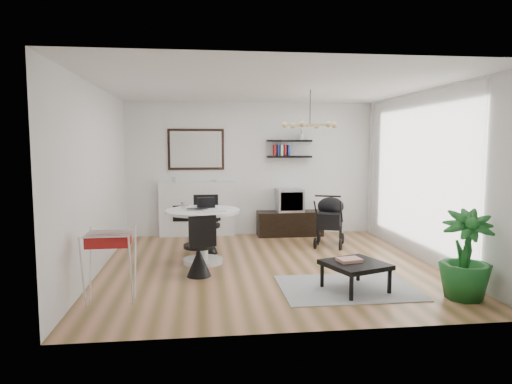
{
  "coord_description": "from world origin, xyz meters",
  "views": [
    {
      "loc": [
        -1.0,
        -6.76,
        1.85
      ],
      "look_at": [
        -0.14,
        0.4,
        1.1
      ],
      "focal_mm": 32.0,
      "sensor_mm": 36.0,
      "label": 1
    }
  ],
  "objects": [
    {
      "name": "floor",
      "position": [
        0.0,
        0.0,
        0.0
      ],
      "size": [
        5.0,
        5.0,
        0.0
      ],
      "primitive_type": "plane",
      "color": "brown",
      "rests_on": "ground"
    },
    {
      "name": "chair_far",
      "position": [
        -0.93,
        0.95,
        0.31
      ],
      "size": [
        0.47,
        0.47,
        0.98
      ],
      "rotation": [
        0.0,
        0.0,
        0.02
      ],
      "color": "black",
      "rests_on": "floor"
    },
    {
      "name": "newspaper",
      "position": [
        -0.82,
        0.12,
        0.85
      ],
      "size": [
        0.35,
        0.31,
        0.01
      ],
      "primitive_type": "cube",
      "rotation": [
        0.0,
        0.0,
        0.2
      ],
      "color": "silver",
      "rests_on": "dining_table"
    },
    {
      "name": "drinking_glass",
      "position": [
        -1.29,
        0.48,
        0.89
      ],
      "size": [
        0.06,
        0.06,
        0.1
      ],
      "primitive_type": "cylinder",
      "color": "white",
      "rests_on": "dining_table"
    },
    {
      "name": "chair_near",
      "position": [
        -1.04,
        -0.45,
        0.28
      ],
      "size": [
        0.46,
        0.47,
        0.89
      ],
      "rotation": [
        0.0,
        0.0,
        3.44
      ],
      "color": "black",
      "rests_on": "floor"
    },
    {
      "name": "drying_rack",
      "position": [
        -2.07,
        -1.39,
        0.44
      ],
      "size": [
        0.57,
        0.53,
        0.84
      ],
      "rotation": [
        0.0,
        0.0,
        0.02
      ],
      "color": "white",
      "rests_on": "floor"
    },
    {
      "name": "coffee_table",
      "position": [
        0.92,
        -1.32,
        0.33
      ],
      "size": [
        0.89,
        0.89,
        0.36
      ],
      "rotation": [
        0.0,
        0.0,
        0.35
      ],
      "color": "black",
      "rests_on": "rug"
    },
    {
      "name": "black_bag",
      "position": [
        -0.93,
        0.53,
        0.92
      ],
      "size": [
        0.29,
        0.2,
        0.16
      ],
      "primitive_type": "cube",
      "rotation": [
        0.0,
        0.0,
        0.16
      ],
      "color": "black",
      "rests_on": "dining_table"
    },
    {
      "name": "tv_console",
      "position": [
        0.78,
        2.26,
        0.25
      ],
      "size": [
        1.32,
        0.46,
        0.49
      ],
      "primitive_type": "cube",
      "color": "black",
      "rests_on": "floor"
    },
    {
      "name": "potted_plant",
      "position": [
        2.12,
        -1.76,
        0.54
      ],
      "size": [
        0.76,
        0.76,
        1.08
      ],
      "primitive_type": "imported",
      "rotation": [
        0.0,
        0.0,
        -0.33
      ],
      "color": "#1A5C20",
      "rests_on": "floor"
    },
    {
      "name": "laptop",
      "position": [
        -1.07,
        0.22,
        0.86
      ],
      "size": [
        0.35,
        0.24,
        0.03
      ],
      "primitive_type": "imported",
      "rotation": [
        0.0,
        0.0,
        0.09
      ],
      "color": "black",
      "rests_on": "dining_table"
    },
    {
      "name": "wall_left",
      "position": [
        -2.5,
        0.0,
        1.35
      ],
      "size": [
        0.0,
        5.0,
        5.0
      ],
      "primitive_type": "plane",
      "rotation": [
        1.57,
        0.0,
        1.57
      ],
      "color": "white",
      "rests_on": "floor"
    },
    {
      "name": "wall_back",
      "position": [
        0.0,
        2.5,
        1.35
      ],
      "size": [
        5.0,
        0.0,
        5.0
      ],
      "primitive_type": "plane",
      "rotation": [
        1.57,
        0.0,
        0.0
      ],
      "color": "white",
      "rests_on": "floor"
    },
    {
      "name": "shelf_lower",
      "position": [
        0.78,
        2.37,
        1.6
      ],
      "size": [
        0.9,
        0.25,
        0.04
      ],
      "primitive_type": "cube",
      "color": "black",
      "rests_on": "wall_back"
    },
    {
      "name": "magazines",
      "position": [
        0.86,
        -1.27,
        0.39
      ],
      "size": [
        0.32,
        0.27,
        0.04
      ],
      "primitive_type": "cube",
      "rotation": [
        0.0,
        0.0,
        0.18
      ],
      "color": "#CD4C33",
      "rests_on": "coffee_table"
    },
    {
      "name": "crt_tv",
      "position": [
        0.77,
        2.26,
        0.72
      ],
      "size": [
        0.53,
        0.46,
        0.46
      ],
      "color": "#B1B1B3",
      "rests_on": "tv_console"
    },
    {
      "name": "sheer_curtain",
      "position": [
        2.4,
        0.2,
        1.35
      ],
      "size": [
        0.04,
        3.6,
        2.6
      ],
      "primitive_type": "cube",
      "color": "white",
      "rests_on": "wall_right"
    },
    {
      "name": "pendant_lamp",
      "position": [
        0.7,
        0.3,
        2.15
      ],
      "size": [
        0.9,
        0.9,
        0.1
      ],
      "primitive_type": null,
      "color": "tan",
      "rests_on": "ceiling"
    },
    {
      "name": "shelf_upper",
      "position": [
        0.78,
        2.37,
        1.92
      ],
      "size": [
        0.9,
        0.25,
        0.04
      ],
      "primitive_type": "cube",
      "color": "black",
      "rests_on": "wall_back"
    },
    {
      "name": "rug",
      "position": [
        0.85,
        -1.21,
        0.01
      ],
      "size": [
        1.72,
        1.24,
        0.01
      ],
      "primitive_type": "cube",
      "color": "#949494",
      "rests_on": "floor"
    },
    {
      "name": "wall_right",
      "position": [
        2.5,
        0.0,
        1.35
      ],
      "size": [
        0.0,
        5.0,
        5.0
      ],
      "primitive_type": "plane",
      "rotation": [
        1.57,
        0.0,
        -1.57
      ],
      "color": "white",
      "rests_on": "floor"
    },
    {
      "name": "dining_table",
      "position": [
        -0.99,
        0.28,
        0.56
      ],
      "size": [
        1.15,
        1.15,
        0.84
      ],
      "color": "white",
      "rests_on": "floor"
    },
    {
      "name": "ceiling",
      "position": [
        0.0,
        0.0,
        2.7
      ],
      "size": [
        5.0,
        5.0,
        0.0
      ],
      "primitive_type": "plane",
      "color": "white",
      "rests_on": "wall_back"
    },
    {
      "name": "stroller",
      "position": [
        1.33,
        1.28,
        0.42
      ],
      "size": [
        0.74,
        0.9,
        0.99
      ],
      "rotation": [
        0.0,
        0.0,
        -0.37
      ],
      "color": "black",
      "rests_on": "floor"
    },
    {
      "name": "fireplace",
      "position": [
        -1.1,
        2.42,
        0.69
      ],
      "size": [
        1.5,
        0.17,
        2.16
      ],
      "color": "white",
      "rests_on": "floor"
    }
  ]
}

